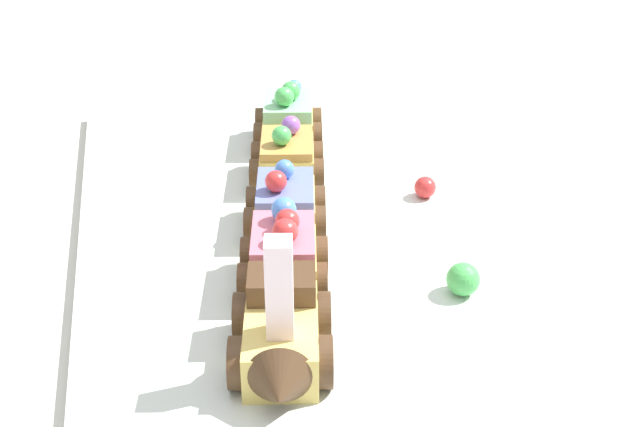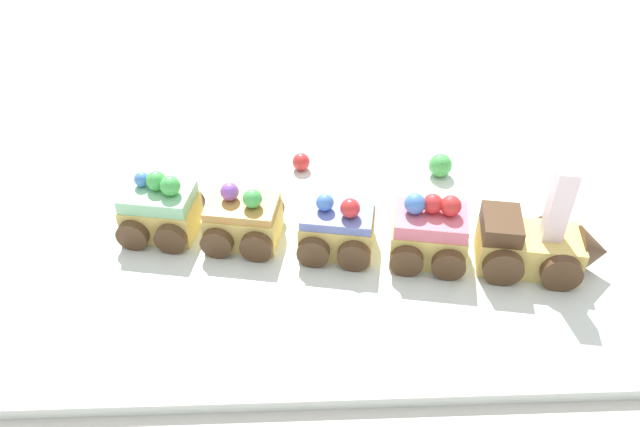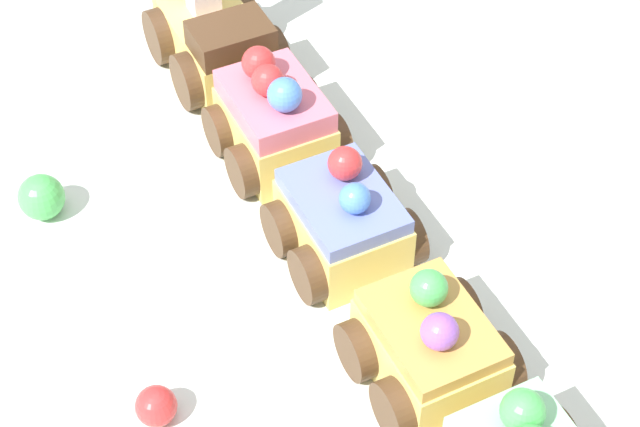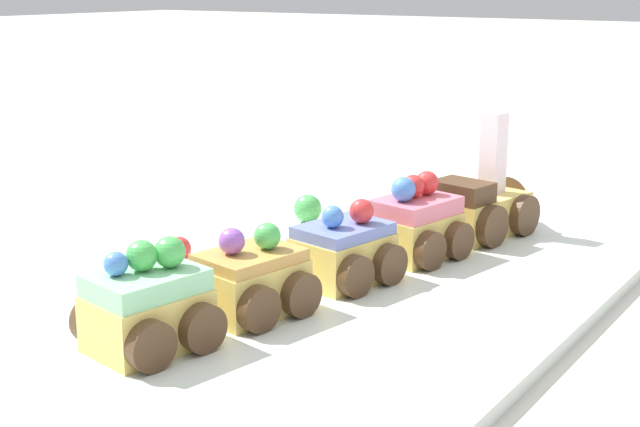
{
  "view_description": "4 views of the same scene",
  "coord_description": "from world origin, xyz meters",
  "px_view_note": "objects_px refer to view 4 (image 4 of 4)",
  "views": [
    {
      "loc": [
        0.67,
        -0.12,
        0.43
      ],
      "look_at": [
        0.04,
        0.01,
        0.06
      ],
      "focal_mm": 50.0,
      "sensor_mm": 36.0,
      "label": 1
    },
    {
      "loc": [
        -0.06,
        -0.49,
        0.43
      ],
      "look_at": [
        -0.04,
        -0.02,
        0.06
      ],
      "focal_mm": 35.0,
      "sensor_mm": 36.0,
      "label": 2
    },
    {
      "loc": [
        -0.35,
        0.24,
        0.48
      ],
      "look_at": [
        -0.02,
        0.01,
        0.05
      ],
      "focal_mm": 60.0,
      "sensor_mm": 36.0,
      "label": 3
    },
    {
      "loc": [
        -0.59,
        -0.37,
        0.24
      ],
      "look_at": [
        -0.04,
        -0.0,
        0.07
      ],
      "focal_mm": 50.0,
      "sensor_mm": 36.0,
      "label": 4
    }
  ],
  "objects_px": {
    "cake_car_blueberry": "(343,253)",
    "cake_car_caramel": "(250,282)",
    "cake_car_mint": "(148,308)",
    "gumball_red": "(179,249)",
    "cake_car_strawberry": "(415,226)",
    "cake_train_locomotive": "(486,206)",
    "gumball_green": "(308,209)"
  },
  "relations": [
    {
      "from": "cake_car_mint",
      "to": "gumball_green",
      "type": "relative_size",
      "value": 3.04
    },
    {
      "from": "cake_car_blueberry",
      "to": "gumball_red",
      "type": "distance_m",
      "value": 0.15
    },
    {
      "from": "gumball_green",
      "to": "cake_car_mint",
      "type": "bearing_deg",
      "value": -163.46
    },
    {
      "from": "cake_train_locomotive",
      "to": "cake_car_caramel",
      "type": "height_order",
      "value": "cake_train_locomotive"
    },
    {
      "from": "gumball_green",
      "to": "cake_train_locomotive",
      "type": "bearing_deg",
      "value": -68.05
    },
    {
      "from": "cake_train_locomotive",
      "to": "cake_car_blueberry",
      "type": "bearing_deg",
      "value": -179.93
    },
    {
      "from": "cake_car_blueberry",
      "to": "cake_car_mint",
      "type": "xyz_separation_m",
      "value": [
        -0.18,
        0.03,
        0.0
      ]
    },
    {
      "from": "cake_car_mint",
      "to": "gumball_green",
      "type": "distance_m",
      "value": 0.32
    },
    {
      "from": "cake_car_caramel",
      "to": "cake_car_mint",
      "type": "bearing_deg",
      "value": 179.92
    },
    {
      "from": "cake_train_locomotive",
      "to": "cake_car_caramel",
      "type": "relative_size",
      "value": 1.52
    },
    {
      "from": "cake_car_caramel",
      "to": "gumball_red",
      "type": "height_order",
      "value": "cake_car_caramel"
    },
    {
      "from": "cake_train_locomotive",
      "to": "cake_car_blueberry",
      "type": "relative_size",
      "value": 1.52
    },
    {
      "from": "cake_car_blueberry",
      "to": "cake_car_mint",
      "type": "height_order",
      "value": "cake_car_mint"
    },
    {
      "from": "gumball_red",
      "to": "gumball_green",
      "type": "bearing_deg",
      "value": -6.34
    },
    {
      "from": "cake_car_strawberry",
      "to": "cake_car_caramel",
      "type": "relative_size",
      "value": 1.0
    },
    {
      "from": "cake_car_mint",
      "to": "gumball_red",
      "type": "relative_size",
      "value": 3.97
    },
    {
      "from": "cake_car_strawberry",
      "to": "cake_car_mint",
      "type": "relative_size",
      "value": 1.0
    },
    {
      "from": "cake_car_mint",
      "to": "gumball_green",
      "type": "height_order",
      "value": "cake_car_mint"
    },
    {
      "from": "cake_car_mint",
      "to": "gumball_red",
      "type": "xyz_separation_m",
      "value": [
        0.15,
        0.11,
        -0.02
      ]
    },
    {
      "from": "cake_car_strawberry",
      "to": "cake_car_caramel",
      "type": "distance_m",
      "value": 0.19
    },
    {
      "from": "cake_train_locomotive",
      "to": "cake_car_strawberry",
      "type": "relative_size",
      "value": 1.52
    },
    {
      "from": "cake_train_locomotive",
      "to": "cake_car_blueberry",
      "type": "distance_m",
      "value": 0.2
    },
    {
      "from": "cake_car_blueberry",
      "to": "gumball_red",
      "type": "xyz_separation_m",
      "value": [
        -0.04,
        0.14,
        -0.01
      ]
    },
    {
      "from": "cake_train_locomotive",
      "to": "gumball_green",
      "type": "distance_m",
      "value": 0.17
    },
    {
      "from": "cake_car_blueberry",
      "to": "gumball_green",
      "type": "xyz_separation_m",
      "value": [
        0.13,
        0.13,
        -0.01
      ]
    },
    {
      "from": "cake_car_mint",
      "to": "gumball_red",
      "type": "bearing_deg",
      "value": 47.13
    },
    {
      "from": "cake_train_locomotive",
      "to": "cake_car_blueberry",
      "type": "height_order",
      "value": "cake_train_locomotive"
    },
    {
      "from": "cake_car_caramel",
      "to": "cake_car_strawberry",
      "type": "bearing_deg",
      "value": 0.07
    },
    {
      "from": "cake_car_blueberry",
      "to": "cake_car_caramel",
      "type": "relative_size",
      "value": 1.0
    },
    {
      "from": "cake_car_mint",
      "to": "gumball_green",
      "type": "xyz_separation_m",
      "value": [
        0.31,
        0.09,
        -0.01
      ]
    },
    {
      "from": "cake_car_strawberry",
      "to": "cake_car_caramel",
      "type": "bearing_deg",
      "value": -179.93
    },
    {
      "from": "cake_car_strawberry",
      "to": "gumball_green",
      "type": "bearing_deg",
      "value": 84.31
    }
  ]
}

